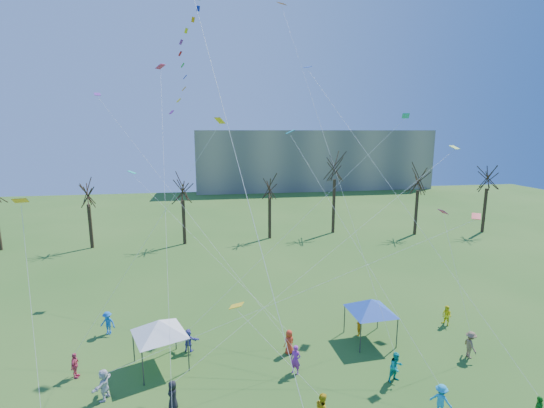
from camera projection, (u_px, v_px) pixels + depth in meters
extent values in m
cube|color=gray|center=(313.00, 159.00, 99.03)|extent=(60.00, 14.00, 15.00)
cylinder|color=black|center=(90.00, 226.00, 48.30)|extent=(0.44, 0.44, 5.68)
cylinder|color=black|center=(184.00, 222.00, 50.02)|extent=(0.44, 0.44, 5.91)
cylinder|color=black|center=(270.00, 218.00, 52.69)|extent=(0.44, 0.44, 5.86)
cylinder|color=black|center=(334.00, 206.00, 55.43)|extent=(0.44, 0.44, 7.94)
cylinder|color=black|center=(416.00, 213.00, 54.63)|extent=(0.44, 0.44, 6.46)
cylinder|color=black|center=(484.00, 210.00, 55.85)|extent=(0.44, 0.44, 6.55)
cylinder|color=white|center=(241.00, 175.00, 18.22)|extent=(0.02, 0.02, 24.63)
cylinder|color=#3F3F44|center=(143.00, 368.00, 22.19)|extent=(0.10, 0.10, 2.23)
cylinder|color=#3F3F44|center=(189.00, 354.00, 23.57)|extent=(0.10, 0.10, 2.23)
cylinder|color=#3F3F44|center=(134.00, 346.00, 24.52)|extent=(0.10, 0.10, 2.23)
cylinder|color=#3F3F44|center=(176.00, 334.00, 25.90)|extent=(0.10, 0.10, 2.23)
pyramid|color=white|center=(159.00, 327.00, 23.74)|extent=(3.96, 3.96, 0.96)
cylinder|color=#3F3F44|center=(360.00, 338.00, 25.49)|extent=(0.08, 0.08, 2.20)
cylinder|color=#3F3F44|center=(397.00, 333.00, 26.06)|extent=(0.08, 0.08, 2.20)
cylinder|color=#3F3F44|center=(344.00, 319.00, 28.10)|extent=(0.08, 0.08, 2.20)
cylinder|color=#3F3F44|center=(378.00, 315.00, 28.67)|extent=(0.08, 0.08, 2.20)
pyramid|color=blue|center=(371.00, 305.00, 26.78)|extent=(4.18, 4.18, 0.94)
imported|color=#1A98D1|center=(441.00, 400.00, 19.93)|extent=(1.24, 1.26, 1.74)
imported|color=silver|center=(104.00, 384.00, 21.09)|extent=(1.02, 1.76, 1.81)
imported|color=black|center=(173.00, 395.00, 20.36)|extent=(0.55, 0.82, 1.64)
imported|color=purple|center=(296.00, 360.00, 23.37)|extent=(0.79, 0.75, 1.82)
imported|color=#0A9890|center=(396.00, 367.00, 22.61)|extent=(1.06, 0.92, 1.86)
imported|color=#7F6245|center=(470.00, 345.00, 25.01)|extent=(0.78, 1.23, 1.83)
imported|color=#E44C6C|center=(75.00, 365.00, 22.97)|extent=(0.44, 0.96, 1.60)
imported|color=#5855B9|center=(188.00, 340.00, 25.76)|extent=(1.54, 0.98, 1.59)
imported|color=red|center=(289.00, 342.00, 25.51)|extent=(0.96, 0.85, 1.65)
imported|color=orange|center=(359.00, 325.00, 27.78)|extent=(0.68, 0.72, 1.66)
imported|color=yellow|center=(447.00, 316.00, 29.20)|extent=(0.83, 0.93, 1.58)
imported|color=blue|center=(108.00, 323.00, 27.89)|extent=(1.29, 1.00, 1.76)
cube|color=#FF9B0D|center=(21.00, 201.00, 17.55)|extent=(0.76, 0.86, 0.32)
cylinder|color=white|center=(33.00, 325.00, 16.50)|extent=(0.01, 0.01, 11.02)
cube|color=#CB2174|center=(160.00, 66.00, 27.33)|extent=(0.78, 0.76, 0.31)
cylinder|color=white|center=(165.00, 208.00, 22.14)|extent=(0.01, 0.01, 22.89)
cube|color=yellow|center=(236.00, 306.00, 18.69)|extent=(0.78, 0.70, 0.25)
cylinder|color=white|center=(280.00, 355.00, 18.90)|extent=(0.01, 0.01, 6.35)
cube|color=#19B0BE|center=(290.00, 132.00, 25.64)|extent=(0.58, 0.47, 0.29)
cylinder|color=white|center=(356.00, 246.00, 22.74)|extent=(0.01, 0.01, 17.36)
cube|color=blue|center=(308.00, 67.00, 33.32)|extent=(0.83, 0.84, 0.20)
cylinder|color=white|center=(392.00, 189.00, 26.24)|extent=(0.01, 0.01, 28.00)
cube|color=red|center=(476.00, 216.00, 22.70)|extent=(0.77, 0.79, 0.28)
cylinder|color=white|center=(297.00, 294.00, 21.86)|extent=(0.01, 0.01, 23.35)
cube|color=#9BE335|center=(454.00, 147.00, 31.66)|extent=(0.75, 0.85, 0.30)
cylinder|color=white|center=(344.00, 241.00, 25.97)|extent=(0.01, 0.01, 27.55)
cube|color=purple|center=(97.00, 94.00, 30.73)|extent=(0.65, 0.71, 0.27)
cylinder|color=white|center=(183.00, 206.00, 27.01)|extent=(0.01, 0.01, 24.87)
cube|color=orange|center=(282.00, 4.00, 31.03)|extent=(0.87, 0.87, 0.27)
cylinder|color=white|center=(330.00, 154.00, 26.79)|extent=(0.01, 0.01, 27.68)
cube|color=#D2236A|center=(443.00, 212.00, 24.71)|extent=(0.64, 0.59, 0.34)
cylinder|color=white|center=(457.00, 276.00, 24.82)|extent=(0.01, 0.01, 8.27)
cube|color=yellow|center=(220.00, 121.00, 24.12)|extent=(0.75, 0.76, 0.40)
cylinder|color=white|center=(149.00, 236.00, 23.50)|extent=(0.01, 0.01, 16.74)
cube|color=teal|center=(406.00, 116.00, 32.03)|extent=(0.79, 0.85, 0.41)
cylinder|color=white|center=(309.00, 213.00, 28.85)|extent=(0.01, 0.01, 24.17)
cube|color=#19BEA2|center=(132.00, 172.00, 35.21)|extent=(0.78, 0.67, 0.28)
cylinder|color=white|center=(198.00, 241.00, 30.32)|extent=(0.01, 0.01, 20.72)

